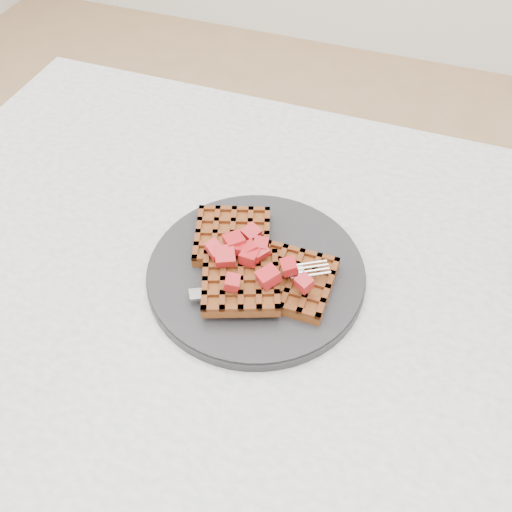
{
  "coord_description": "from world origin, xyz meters",
  "views": [
    {
      "loc": [
        0.09,
        -0.41,
        1.31
      ],
      "look_at": [
        -0.06,
        0.02,
        0.79
      ],
      "focal_mm": 40.0,
      "sensor_mm": 36.0,
      "label": 1
    }
  ],
  "objects": [
    {
      "name": "fork",
      "position": [
        -0.03,
        -0.01,
        0.77
      ],
      "size": [
        0.17,
        0.11,
        0.02
      ],
      "primitive_type": null,
      "rotation": [
        0.0,
        0.0,
        -1.04
      ],
      "color": "silver",
      "rests_on": "plate"
    },
    {
      "name": "strawberry_pile",
      "position": [
        -0.06,
        0.02,
        0.8
      ],
      "size": [
        0.15,
        0.15,
        0.02
      ],
      "primitive_type": null,
      "color": "#8E0008",
      "rests_on": "waffles"
    },
    {
      "name": "table",
      "position": [
        0.0,
        0.0,
        0.64
      ],
      "size": [
        1.2,
        0.8,
        0.75
      ],
      "color": "silver",
      "rests_on": "ground"
    },
    {
      "name": "plate",
      "position": [
        -0.06,
        0.02,
        0.76
      ],
      "size": [
        0.28,
        0.28,
        0.02
      ],
      "primitive_type": "cylinder",
      "color": "black",
      "rests_on": "table"
    },
    {
      "name": "waffles",
      "position": [
        -0.06,
        0.02,
        0.78
      ],
      "size": [
        0.2,
        0.19,
        0.03
      ],
      "color": "brown",
      "rests_on": "plate"
    },
    {
      "name": "ground",
      "position": [
        0.0,
        0.0,
        0.0
      ],
      "size": [
        4.0,
        4.0,
        0.0
      ],
      "primitive_type": "plane",
      "color": "tan",
      "rests_on": "ground"
    }
  ]
}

